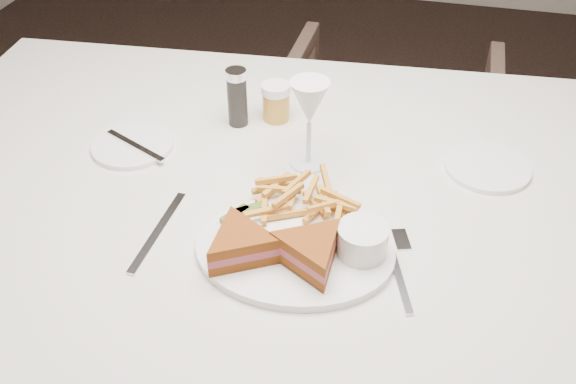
# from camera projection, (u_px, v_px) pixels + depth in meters

# --- Properties ---
(ground) EXTENTS (5.00, 5.00, 0.00)m
(ground) POSITION_uv_depth(u_px,v_px,m) (412.00, 338.00, 1.83)
(ground) COLOR black
(ground) RESTS_ON ground
(table) EXTENTS (1.67, 1.18, 0.75)m
(table) POSITION_uv_depth(u_px,v_px,m) (294.00, 332.00, 1.38)
(table) COLOR silver
(table) RESTS_ON ground
(chair_far) EXTENTS (0.65, 0.61, 0.66)m
(chair_far) POSITION_uv_depth(u_px,v_px,m) (383.00, 148.00, 2.00)
(chair_far) COLOR #4C382E
(chair_far) RESTS_ON ground
(table_setting) EXTENTS (0.84, 0.59, 0.18)m
(table_setting) POSITION_uv_depth(u_px,v_px,m) (295.00, 197.00, 1.08)
(table_setting) COLOR white
(table_setting) RESTS_ON table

